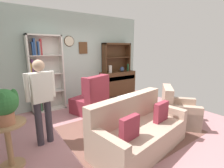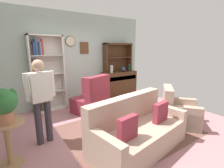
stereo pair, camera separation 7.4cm
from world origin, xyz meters
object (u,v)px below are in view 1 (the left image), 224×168
vase_tall (110,69)px  person_reading (41,97)px  sideboard_hutch (116,53)px  wingback_chair (92,100)px  coffee_table (114,115)px  plant_stand (8,140)px  vase_round (122,69)px  bottle_wine (128,67)px  potted_plant_large (4,104)px  armchair_floral (178,112)px  couch_floral (138,131)px  book_stack (113,111)px  sideboard (118,83)px  bookshelf (43,74)px

vase_tall → person_reading: size_ratio=0.16×
sideboard_hutch → wingback_chair: bearing=-148.1°
coffee_table → plant_stand: bearing=-179.5°
vase_tall → person_reading: person_reading is taller
plant_stand → vase_round: bearing=27.6°
person_reading → vase_tall: bearing=30.9°
bottle_wine → potted_plant_large: bearing=-153.4°
sideboard_hutch → potted_plant_large: (-3.52, -2.16, -0.55)m
vase_tall → vase_round: (0.52, 0.01, -0.04)m
armchair_floral → potted_plant_large: size_ratio=2.15×
couch_floral → wingback_chair: wingback_chair is taller
potted_plant_large → person_reading: bearing=37.2°
person_reading → potted_plant_large: bearing=-142.8°
vase_round → armchair_floral: (-0.36, -2.52, -0.72)m
couch_floral → book_stack: bearing=92.5°
sideboard → wingback_chair: (-1.55, -0.85, -0.13)m
sideboard → sideboard_hutch: (0.00, 0.11, 1.05)m
vase_tall → book_stack: bearing=-123.6°
couch_floral → wingback_chair: size_ratio=1.81×
bottle_wine → plant_stand: (-3.92, -1.89, -0.62)m
couch_floral → bottle_wine: bearing=52.4°
sideboard → sideboard_hutch: size_ratio=1.18×
sideboard → bookshelf: bearing=178.1°
vase_round → person_reading: person_reading is taller
person_reading → sideboard_hutch: bearing=30.3°
sideboard_hutch → person_reading: 3.48m
vase_round → bottle_wine: bearing=-4.9°
person_reading → couch_floral: bearing=-39.9°
sideboard_hutch → wingback_chair: size_ratio=1.05×
sideboard_hutch → plant_stand: (-3.53, -2.09, -1.12)m
sideboard → vase_round: bearing=-27.2°
wingback_chair → book_stack: 1.15m
bookshelf → armchair_floral: size_ratio=1.94×
potted_plant_large → book_stack: potted_plant_large is taller
sideboard → book_stack: bearing=-129.8°
sideboard → armchair_floral: bearing=-95.0°
plant_stand → coffee_table: size_ratio=0.89×
sideboard → person_reading: size_ratio=0.83×
couch_floral → coffee_table: bearing=87.9°
couch_floral → vase_tall: bearing=64.8°
bookshelf → armchair_floral: (2.30, -2.67, -0.76)m
vase_tall → plant_stand: 3.72m
bookshelf → sideboard: (2.52, -0.08, -0.54)m
wingback_chair → coffee_table: bearing=-93.1°
sideboard → wingback_chair: bearing=-151.1°
sideboard → plant_stand: bearing=-150.7°
bookshelf → vase_tall: (2.13, -0.16, -0.00)m
vase_round → book_stack: vase_round is taller
bottle_wine → armchair_floral: bottle_wine is taller
book_stack → bottle_wine: bearing=42.9°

